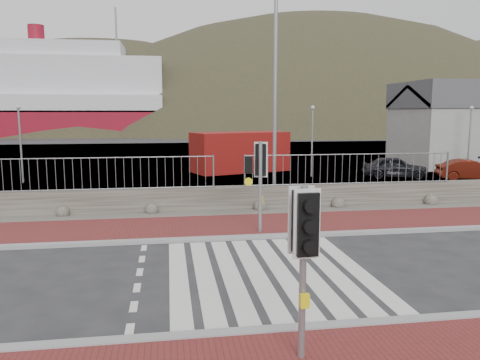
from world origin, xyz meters
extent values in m
plane|color=#28282B|center=(0.00, 0.00, 0.00)|extent=(220.00, 220.00, 0.00)
cube|color=maroon|center=(0.00, 4.50, 0.04)|extent=(40.00, 3.00, 0.08)
cube|color=gray|center=(0.00, -3.00, 0.05)|extent=(40.00, 0.25, 0.12)
cube|color=gray|center=(0.00, 3.00, 0.05)|extent=(40.00, 0.25, 0.12)
cube|color=silver|center=(-2.10, 0.00, 0.01)|extent=(0.42, 5.60, 0.01)
cube|color=silver|center=(-1.50, 0.00, 0.01)|extent=(0.42, 5.60, 0.01)
cube|color=silver|center=(-0.90, 0.00, 0.01)|extent=(0.42, 5.60, 0.01)
cube|color=silver|center=(-0.30, 0.00, 0.01)|extent=(0.42, 5.60, 0.01)
cube|color=silver|center=(0.30, 0.00, 0.01)|extent=(0.42, 5.60, 0.01)
cube|color=silver|center=(0.90, 0.00, 0.01)|extent=(0.42, 5.60, 0.01)
cube|color=silver|center=(1.50, 0.00, 0.01)|extent=(0.42, 5.60, 0.01)
cube|color=silver|center=(2.10, 0.00, 0.01)|extent=(0.42, 5.60, 0.01)
cube|color=#59544C|center=(0.00, 6.50, 0.03)|extent=(40.00, 1.50, 0.06)
cube|color=#49443C|center=(0.00, 7.30, 0.45)|extent=(40.00, 0.60, 0.90)
cylinder|color=gray|center=(-4.80, 7.15, 2.10)|extent=(8.40, 0.04, 0.04)
cylinder|color=gray|center=(-0.60, 7.15, 1.50)|extent=(0.07, 0.07, 1.20)
cylinder|color=gray|center=(4.80, 7.15, 2.10)|extent=(8.40, 0.04, 0.04)
cylinder|color=gray|center=(0.60, 7.15, 1.50)|extent=(0.07, 0.07, 1.20)
cylinder|color=gray|center=(9.00, 7.15, 1.50)|extent=(0.07, 0.07, 1.20)
cube|color=#4C4C4F|center=(0.00, 27.90, 0.00)|extent=(120.00, 40.00, 0.50)
cube|color=#3F4C54|center=(0.00, 62.90, 0.00)|extent=(220.00, 50.00, 0.05)
cube|color=maroon|center=(-28.00, 67.90, 2.00)|extent=(50.00, 16.00, 4.00)
cube|color=silver|center=(-28.00, 67.90, 5.00)|extent=(50.00, 16.00, 2.50)
cube|color=silver|center=(-18.00, 67.90, 9.00)|extent=(30.00, 12.00, 6.00)
cube|color=silver|center=(-18.00, 67.90, 13.00)|extent=(18.00, 10.00, 2.50)
cylinder|color=maroon|center=(-22.00, 67.90, 15.50)|extent=(2.40, 2.40, 3.00)
cylinder|color=gray|center=(-10.00, 67.90, 17.00)|extent=(0.30, 0.30, 6.00)
ellipsoid|color=#2D301D|center=(-15.00, 87.90, -20.00)|extent=(106.40, 68.40, 76.00)
ellipsoid|color=#2D301D|center=(30.00, 87.90, -26.00)|extent=(140.00, 90.00, 100.00)
cylinder|color=gray|center=(-0.35, -3.94, 1.35)|extent=(0.11, 0.11, 2.70)
cube|color=yellow|center=(-0.35, -3.94, 1.01)|extent=(0.14, 0.08, 0.21)
cube|color=black|center=(-0.35, -3.94, 2.17)|extent=(0.39, 0.24, 1.01)
sphere|color=red|center=(-0.35, -3.94, 2.46)|extent=(0.14, 0.14, 0.14)
cylinder|color=gray|center=(0.48, 3.46, 1.44)|extent=(0.11, 0.11, 2.87)
cube|color=yellow|center=(0.48, 3.46, 1.08)|extent=(0.16, 0.12, 0.23)
cube|color=black|center=(0.48, 3.46, 2.31)|extent=(0.46, 0.35, 1.08)
sphere|color=#0CE53F|center=(0.48, 3.46, 2.00)|extent=(0.15, 0.15, 0.15)
cube|color=black|center=(0.13, 3.56, 2.15)|extent=(0.26, 0.22, 0.51)
cylinder|color=gray|center=(1.97, 8.10, 4.22)|extent=(0.15, 0.15, 8.44)
cube|color=maroon|center=(2.23, 18.99, 1.25)|extent=(6.47, 4.28, 2.49)
imported|color=black|center=(10.56, 14.65, 0.62)|extent=(3.90, 2.42, 1.24)
imported|color=#53150B|center=(14.23, 13.09, 0.58)|extent=(3.69, 2.14, 1.15)
camera|label=1|loc=(-2.27, -10.33, 3.74)|focal=35.00mm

